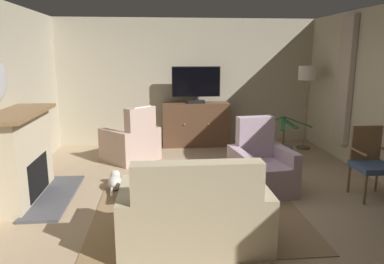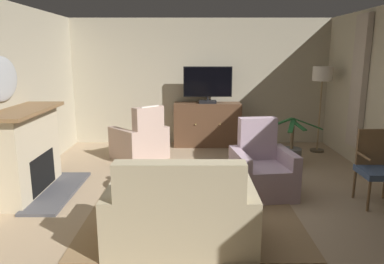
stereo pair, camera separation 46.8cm
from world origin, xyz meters
TOP-DOWN VIEW (x-y plane):
  - ground_plane at (0.00, 0.00)m, footprint 6.21×7.31m
  - wall_back at (0.00, 3.41)m, footprint 6.21×0.10m
  - curtain_panel_far at (2.74, 1.69)m, footprint 0.10×0.44m
  - rug_central at (-0.17, -0.48)m, footprint 2.61×2.09m
  - fireplace at (-2.53, 0.31)m, footprint 0.93×1.62m
  - tv_cabinet at (0.16, 3.06)m, footprint 1.44×0.46m
  - television at (0.16, 3.00)m, footprint 1.02×0.20m
  - coffee_table at (-0.43, -0.06)m, footprint 1.04×0.62m
  - tv_remote at (-0.26, 0.05)m, footprint 0.12×0.17m
  - folded_newspaper at (-0.41, -0.11)m, footprint 0.34×0.28m
  - sofa_floral at (-0.29, -1.15)m, footprint 1.55×0.92m
  - armchair_angled_to_table at (-1.16, 2.05)m, footprint 1.18×1.18m
  - armchair_in_far_corner at (0.83, 0.29)m, footprint 0.91×0.90m
  - side_chair_nearest_door at (2.30, -0.04)m, footprint 0.49×0.50m
  - potted_plant_small_fern_corner at (1.61, 1.63)m, footprint 1.05×0.91m
  - cat at (-1.32, 0.61)m, footprint 0.24×0.74m
  - floor_lamp at (2.41, 2.58)m, footprint 0.39×0.39m

SIDE VIEW (x-z plane):
  - ground_plane at x=0.00m, z-range -0.04..0.00m
  - rug_central at x=-0.17m, z-range 0.00..0.01m
  - cat at x=-1.32m, z-range 0.00..0.22m
  - potted_plant_small_fern_corner at x=1.61m, z-range -0.21..0.67m
  - sofa_floral at x=-0.29m, z-range -0.18..0.83m
  - armchair_angled_to_table at x=-1.16m, z-range -0.20..0.86m
  - armchair_in_far_corner at x=0.83m, z-range -0.19..0.88m
  - coffee_table at x=-0.43m, z-range 0.17..0.61m
  - folded_newspaper at x=-0.41m, z-range 0.44..0.45m
  - tv_cabinet at x=0.16m, z-range -0.02..0.92m
  - tv_remote at x=-0.26m, z-range 0.44..0.46m
  - side_chair_nearest_door at x=2.30m, z-range 0.03..1.01m
  - fireplace at x=-2.53m, z-range -0.03..1.21m
  - television at x=0.16m, z-range 0.97..1.74m
  - wall_back at x=0.00m, z-range 0.00..2.73m
  - floor_lamp at x=2.41m, z-range 0.60..2.34m
  - curtain_panel_far at x=2.74m, z-range 0.35..2.65m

